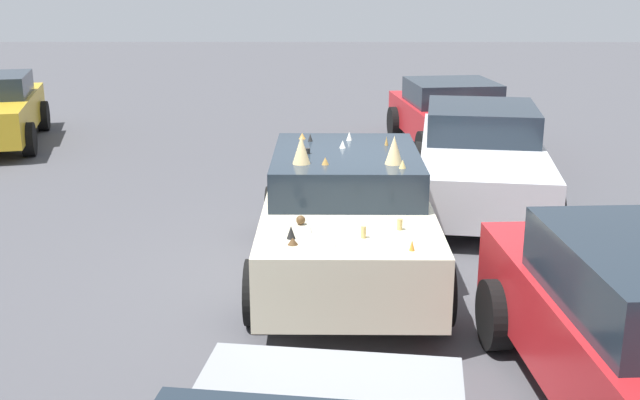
% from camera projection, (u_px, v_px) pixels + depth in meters
% --- Properties ---
extents(ground_plane, '(60.00, 60.00, 0.00)m').
position_uv_depth(ground_plane, '(345.00, 273.00, 9.17)').
color(ground_plane, '#47474C').
extents(art_car_decorated, '(4.38, 2.09, 1.74)m').
position_uv_depth(art_car_decorated, '(346.00, 212.00, 8.99)').
color(art_car_decorated, beige).
rests_on(art_car_decorated, ground).
extents(parked_sedan_near_right, '(4.81, 2.51, 1.44)m').
position_uv_depth(parked_sedan_near_right, '(481.00, 157.00, 11.73)').
color(parked_sedan_near_right, silver).
rests_on(parked_sedan_near_right, ground).
extents(parked_sedan_row_back_center, '(4.31, 2.40, 1.33)m').
position_uv_depth(parked_sedan_row_back_center, '(454.00, 116.00, 15.24)').
color(parked_sedan_row_back_center, red).
rests_on(parked_sedan_row_back_center, ground).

